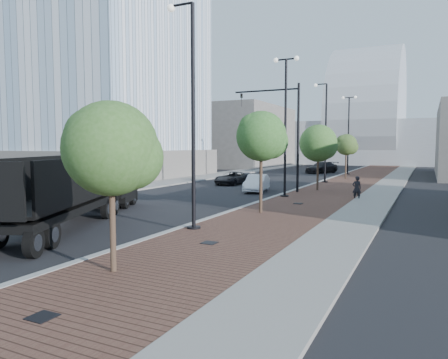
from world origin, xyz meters
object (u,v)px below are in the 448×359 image
at_px(pedestrian, 357,188).
at_px(white_sedan, 257,183).
at_px(dark_car_mid, 232,178).
at_px(dump_truck, 90,191).

bearing_deg(pedestrian, white_sedan, -35.53).
xyz_separation_m(white_sedan, pedestrian, (7.61, -1.80, 0.12)).
bearing_deg(pedestrian, dark_car_mid, -50.59).
height_order(dump_truck, dark_car_mid, dump_truck).
bearing_deg(white_sedan, pedestrian, -23.79).
relative_size(white_sedan, dark_car_mid, 0.96).
bearing_deg(dump_truck, dark_car_mid, 69.43).
distance_m(dump_truck, white_sedan, 14.44).
relative_size(dark_car_mid, pedestrian, 2.66).
relative_size(dump_truck, dark_car_mid, 3.17).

